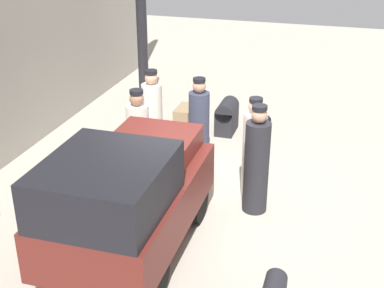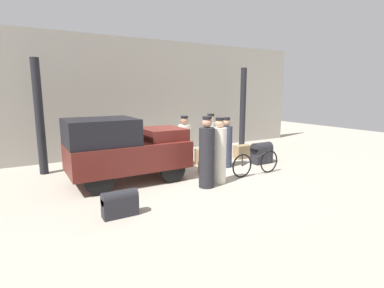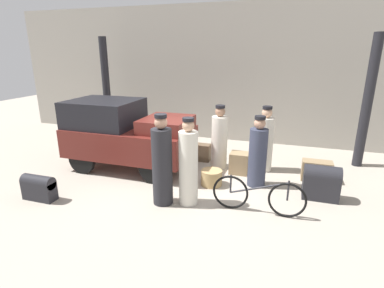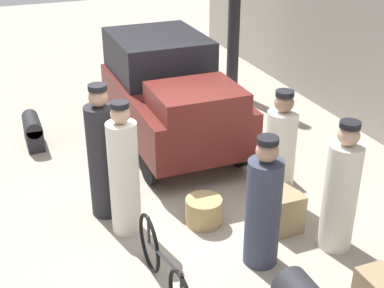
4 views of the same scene
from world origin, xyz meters
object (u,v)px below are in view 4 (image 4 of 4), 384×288
suitcase_tan_flat (283,210)px  trunk_wicker_pale (279,166)px  bicycle (164,270)px  porter_lifting_near_truck (341,192)px  wicker_basket (204,211)px  porter_standing_middle (124,174)px  porter_carrying_trunk (103,157)px  trunk_barrel_dark (33,130)px  truck (170,92)px  conductor_in_dark_uniform (280,154)px  porter_with_bicycle (263,208)px

suitcase_tan_flat → trunk_wicker_pale: bearing=152.5°
bicycle → porter_lifting_near_truck: size_ratio=1.05×
wicker_basket → porter_standing_middle: 1.21m
porter_carrying_trunk → bicycle: bearing=5.7°
bicycle → trunk_barrel_dark: 4.52m
trunk_wicker_pale → wicker_basket: bearing=-66.7°
porter_lifting_near_truck → wicker_basket: bearing=-128.6°
truck → wicker_basket: (2.45, -0.40, -0.79)m
wicker_basket → porter_lifting_near_truck: (1.06, 1.33, 0.59)m
trunk_wicker_pale → suitcase_tan_flat: bearing=-27.5°
porter_lifting_near_truck → trunk_wicker_pale: size_ratio=3.52×
conductor_in_dark_uniform → porter_with_bicycle: bearing=-38.0°
conductor_in_dark_uniform → trunk_barrel_dark: size_ratio=2.38×
porter_lifting_near_truck → porter_with_bicycle: size_ratio=1.03×
suitcase_tan_flat → trunk_wicker_pale: 1.29m
conductor_in_dark_uniform → porter_lifting_near_truck: (1.16, 0.16, 0.01)m
porter_with_bicycle → trunk_wicker_pale: 2.09m
bicycle → porter_with_bicycle: porter_with_bicycle is taller
porter_with_bicycle → porter_carrying_trunk: (-1.73, -1.46, 0.11)m
wicker_basket → porter_carrying_trunk: (-0.74, -1.14, 0.67)m
wicker_basket → bicycle: bearing=-39.4°
porter_with_bicycle → trunk_wicker_pale: porter_with_bicycle is taller
porter_lifting_near_truck → porter_standing_middle: bearing=-119.1°
truck → porter_standing_middle: bearing=-32.2°
wicker_basket → porter_standing_middle: bearing=-103.1°
porter_lifting_near_truck → trunk_wicker_pale: porter_lifting_near_truck is taller
truck → wicker_basket: truck is taller
conductor_in_dark_uniform → porter_lifting_near_truck: size_ratio=0.99×
trunk_barrel_dark → suitcase_tan_flat: bearing=36.1°
truck → porter_with_bicycle: truck is taller
truck → conductor_in_dark_uniform: truck is taller
truck → trunk_barrel_dark: (-0.82, -2.22, -0.69)m
porter_lifting_near_truck → trunk_barrel_dark: bearing=-144.0°
porter_standing_middle → porter_with_bicycle: bearing=47.1°
suitcase_tan_flat → porter_standing_middle: bearing=-110.7°
porter_lifting_near_truck → trunk_barrel_dark: 5.38m
bicycle → trunk_wicker_pale: size_ratio=3.68×
porter_carrying_trunk → trunk_wicker_pale: bearing=88.2°
porter_standing_middle → truck: bearing=147.8°
porter_carrying_trunk → trunk_barrel_dark: size_ratio=2.63×
porter_with_bicycle → trunk_barrel_dark: porter_with_bicycle is taller
porter_standing_middle → suitcase_tan_flat: (0.72, 1.91, -0.55)m
porter_carrying_trunk → trunk_wicker_pale: (0.08, 2.65, -0.61)m
trunk_barrel_dark → suitcase_tan_flat: 4.65m
porter_with_bicycle → porter_lifting_near_truck: bearing=85.9°
bicycle → conductor_in_dark_uniform: 2.51m
truck → porter_carrying_trunk: size_ratio=1.72×
conductor_in_dark_uniform → porter_carrying_trunk: bearing=-105.3°
conductor_in_dark_uniform → trunk_barrel_dark: (-3.17, -2.99, -0.48)m
truck → bicycle: truck is taller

